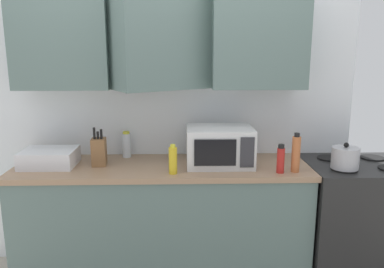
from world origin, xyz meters
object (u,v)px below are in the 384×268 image
stove_range (353,220)px  bottle_spice_jar (296,154)px  kettle (345,158)px  microwave (220,146)px  bottle_yellow_mustard (173,160)px  knife_block (99,151)px  bottle_red_sauce (281,159)px  bottle_clear_tall (127,145)px  dish_rack (49,158)px

stove_range → bottle_spice_jar: bottle_spice_jar is taller
kettle → microwave: microwave is taller
bottle_yellow_mustard → knife_block: bearing=158.6°
kettle → bottle_spice_jar: bearing=-175.3°
knife_block → bottle_red_sauce: 1.30m
stove_range → kettle: bearing=-140.5°
stove_range → bottle_yellow_mustard: bottle_yellow_mustard is taller
stove_range → bottle_red_sauce: bottle_red_sauce is taller
bottle_clear_tall → bottle_red_sauce: bearing=-21.2°
stove_range → bottle_yellow_mustard: 1.49m
kettle → bottle_spice_jar: bottle_spice_jar is taller
stove_range → dish_rack: bearing=179.5°
bottle_spice_jar → bottle_red_sauce: (-0.11, -0.02, -0.03)m
bottle_spice_jar → stove_range: bearing=17.8°
knife_block → bottle_spice_jar: size_ratio=1.03×
knife_block → bottle_red_sauce: (1.28, -0.22, -0.01)m
stove_range → kettle: kettle is taller
stove_range → dish_rack: dish_rack is taller
bottle_red_sauce → dish_rack: bearing=172.7°
bottle_clear_tall → dish_rack: bearing=-157.4°
kettle → microwave: (-0.87, 0.15, 0.05)m
kettle → stove_range: bearing=39.5°
bottle_yellow_mustard → bottle_clear_tall: (-0.37, 0.43, 0.00)m
dish_rack → bottle_red_sauce: bottle_red_sauce is taller
kettle → dish_rack: 2.12m
microwave → bottle_clear_tall: 0.75m
stove_range → knife_block: bearing=179.3°
bottle_spice_jar → bottle_clear_tall: (-1.22, 0.41, -0.03)m
kettle → bottle_spice_jar: 0.36m
bottle_spice_jar → bottle_red_sauce: bottle_spice_jar is taller
microwave → bottle_clear_tall: microwave is taller
dish_rack → bottle_red_sauce: bearing=-7.3°
stove_range → bottle_yellow_mustard: size_ratio=4.44×
stove_range → bottle_spice_jar: size_ratio=3.32×
dish_rack → bottle_clear_tall: size_ratio=1.85×
microwave → bottle_red_sauce: size_ratio=2.39×
bottle_clear_tall → kettle: bearing=-13.5°
bottle_red_sauce → bottle_spice_jar: bearing=10.5°
microwave → knife_block: knife_block is taller
bottle_spice_jar → bottle_clear_tall: 1.29m
bottle_yellow_mustard → bottle_clear_tall: size_ratio=1.00×
kettle → bottle_clear_tall: bearing=166.5°
bottle_red_sauce → knife_block: bearing=170.5°
bottle_red_sauce → bottle_yellow_mustard: bearing=179.8°
stove_range → bottle_clear_tall: (-1.75, 0.24, 0.55)m
microwave → bottle_yellow_mustard: (-0.34, -0.20, -0.04)m
kettle → dish_rack: (-2.11, 0.16, -0.03)m
dish_rack → knife_block: bearing=0.8°
dish_rack → knife_block: size_ratio=1.34×
knife_block → dish_rack: bearing=-179.2°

